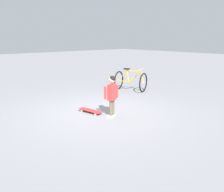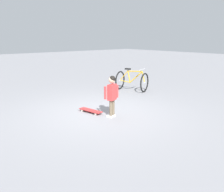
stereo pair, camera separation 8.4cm
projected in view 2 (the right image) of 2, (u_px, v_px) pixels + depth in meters
name	position (u px, v px, depth m)	size (l,w,h in m)	color
ground_plane	(100.00, 113.00, 6.51)	(50.00, 50.00, 0.00)	gray
child_person	(112.00, 92.00, 6.01)	(0.40, 0.23, 1.06)	brown
skateboard	(91.00, 111.00, 6.49)	(0.31, 0.74, 0.07)	#B22D2D
bicycle_near	(132.00, 81.00, 9.09)	(1.02, 1.24, 0.85)	black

